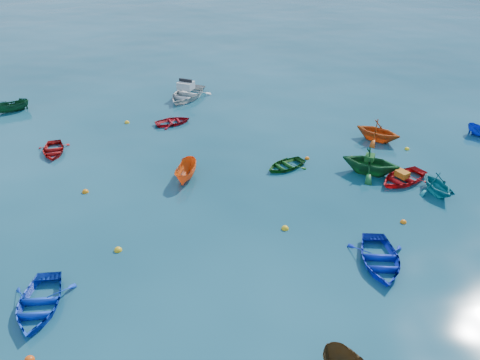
{
  "coord_description": "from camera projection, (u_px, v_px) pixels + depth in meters",
  "views": [
    {
      "loc": [
        -0.81,
        -17.68,
        13.63
      ],
      "look_at": [
        0.0,
        5.0,
        0.4
      ],
      "focal_mm": 35.0,
      "sensor_mm": 36.0,
      "label": 1
    }
  ],
  "objects": [
    {
      "name": "ground",
      "position": [
        244.0,
        240.0,
        22.15
      ],
      "size": [
        160.0,
        160.0,
        0.0
      ],
      "primitive_type": "plane",
      "color": "#093443",
      "rests_on": "ground"
    },
    {
      "name": "dinghy_blue_sw",
      "position": [
        40.0,
        308.0,
        18.4
      ],
      "size": [
        2.68,
        3.59,
        0.71
      ],
      "primitive_type": "imported",
      "rotation": [
        0.0,
        0.0,
        0.07
      ],
      "color": "#0F3BC6",
      "rests_on": "ground"
    },
    {
      "name": "dinghy_blue_se",
      "position": [
        379.0,
        264.0,
        20.7
      ],
      "size": [
        2.83,
        3.74,
        0.73
      ],
      "primitive_type": "imported",
      "rotation": [
        0.0,
        0.0,
        -0.09
      ],
      "color": "#0E26B4",
      "rests_on": "ground"
    },
    {
      "name": "dinghy_green_e",
      "position": [
        285.0,
        168.0,
        28.36
      ],
      "size": [
        3.22,
        3.0,
        0.54
      ],
      "primitive_type": "imported",
      "rotation": [
        0.0,
        0.0,
        -1.0
      ],
      "color": "#114C14",
      "rests_on": "ground"
    },
    {
      "name": "dinghy_cyan_se",
      "position": [
        435.0,
        193.0,
        25.85
      ],
      "size": [
        2.49,
        2.76,
        1.28
      ],
      "primitive_type": "imported",
      "rotation": [
        0.0,
        0.0,
        0.18
      ],
      "color": "#157A87",
      "rests_on": "ground"
    },
    {
      "name": "dinghy_red_nw",
      "position": [
        173.0,
        124.0,
        34.13
      ],
      "size": [
        3.1,
        2.68,
        0.54
      ],
      "primitive_type": "imported",
      "rotation": [
        0.0,
        0.0,
        1.95
      ],
      "color": "#9F0D17",
      "rests_on": "ground"
    },
    {
      "name": "sampan_orange_n",
      "position": [
        187.0,
        178.0,
        27.22
      ],
      "size": [
        1.49,
        2.82,
        1.04
      ],
      "primitive_type": "imported",
      "rotation": [
        0.0,
        0.0,
        -0.18
      ],
      "color": "orange",
      "rests_on": "ground"
    },
    {
      "name": "dinghy_green_n",
      "position": [
        369.0,
        173.0,
        27.75
      ],
      "size": [
        4.21,
        4.0,
        1.74
      ],
      "primitive_type": "imported",
      "rotation": [
        0.0,
        0.0,
        1.12
      ],
      "color": "#145725",
      "rests_on": "ground"
    },
    {
      "name": "dinghy_red_ne",
      "position": [
        402.0,
        181.0,
        26.95
      ],
      "size": [
        3.95,
        3.64,
        0.67
      ],
      "primitive_type": "imported",
      "rotation": [
        0.0,
        0.0,
        -1.02
      ],
      "color": "red",
      "rests_on": "ground"
    },
    {
      "name": "dinghy_red_far",
      "position": [
        54.0,
        153.0,
        30.08
      ],
      "size": [
        2.65,
        3.21,
        0.58
      ],
      "primitive_type": "imported",
      "rotation": [
        0.0,
        0.0,
        0.26
      ],
      "color": "#A30E0D",
      "rests_on": "ground"
    },
    {
      "name": "dinghy_orange_far",
      "position": [
        377.0,
        140.0,
        31.67
      ],
      "size": [
        3.96,
        3.89,
        1.58
      ],
      "primitive_type": "imported",
      "rotation": [
        0.0,
        0.0,
        0.9
      ],
      "color": "#C94F12",
      "rests_on": "ground"
    },
    {
      "name": "sampan_green_far",
      "position": [
        13.0,
        112.0,
        36.16
      ],
      "size": [
        2.68,
        2.09,
        0.98
      ],
      "primitive_type": "imported",
      "rotation": [
        0.0,
        0.0,
        -1.06
      ],
      "color": "#0F4323",
      "rests_on": "ground"
    },
    {
      "name": "motorboat_white",
      "position": [
        187.0,
        98.0,
        38.75
      ],
      "size": [
        4.75,
        5.38,
        1.52
      ],
      "primitive_type": "imported",
      "rotation": [
        0.0,
        0.0,
        -0.43
      ],
      "color": "silver",
      "rests_on": "ground"
    },
    {
      "name": "tarp_green_b",
      "position": [
        370.0,
        158.0,
        27.27
      ],
      "size": [
        0.75,
        0.83,
        0.33
      ],
      "primitive_type": "cube",
      "rotation": [
        0.0,
        0.0,
        1.12
      ],
      "color": "#134F19",
      "rests_on": "dinghy_green_n"
    },
    {
      "name": "tarp_orange_b",
      "position": [
        402.0,
        174.0,
        26.64
      ],
      "size": [
        0.83,
        0.88,
        0.34
      ],
      "primitive_type": "cube",
      "rotation": [
        0.0,
        0.0,
        -1.02
      ],
      "color": "#C66A14",
      "rests_on": "dinghy_red_ne"
    },
    {
      "name": "buoy_or_a",
      "position": [
        30.0,
        360.0,
        16.27
      ],
      "size": [
        0.36,
        0.36,
        0.36
      ],
      "primitive_type": "sphere",
      "color": "#E94B0C",
      "rests_on": "ground"
    },
    {
      "name": "buoy_ye_a",
      "position": [
        118.0,
        251.0,
        21.49
      ],
      "size": [
        0.37,
        0.37,
        0.37
      ],
      "primitive_type": "sphere",
      "color": "gold",
      "rests_on": "ground"
    },
    {
      "name": "buoy_or_b",
      "position": [
        403.0,
        223.0,
        23.41
      ],
      "size": [
        0.32,
        0.32,
        0.32
      ],
      "primitive_type": "sphere",
      "color": "orange",
      "rests_on": "ground"
    },
    {
      "name": "buoy_or_c",
      "position": [
        85.0,
        192.0,
        25.9
      ],
      "size": [
        0.37,
        0.37,
        0.37
      ],
      "primitive_type": "sphere",
      "color": "orange",
      "rests_on": "ground"
    },
    {
      "name": "buoy_ye_c",
      "position": [
        285.0,
        229.0,
        22.94
      ],
      "size": [
        0.37,
        0.37,
        0.37
      ],
      "primitive_type": "sphere",
      "color": "gold",
      "rests_on": "ground"
    },
    {
      "name": "buoy_or_d",
      "position": [
        307.0,
        159.0,
        29.34
      ],
      "size": [
        0.3,
        0.3,
        0.3
      ],
      "primitive_type": "sphere",
      "color": "orange",
      "rests_on": "ground"
    },
    {
      "name": "buoy_ye_d",
      "position": [
        127.0,
        123.0,
        34.26
      ],
      "size": [
        0.37,
        0.37,
        0.37
      ],
      "primitive_type": "sphere",
      "color": "yellow",
      "rests_on": "ground"
    },
    {
      "name": "buoy_or_e",
      "position": [
        352.0,
        159.0,
        29.36
      ],
      "size": [
        0.38,
        0.38,
        0.38
      ],
      "primitive_type": "sphere",
      "color": "orange",
      "rests_on": "ground"
    },
    {
      "name": "buoy_ye_e",
      "position": [
        407.0,
        149.0,
        30.49
      ],
      "size": [
        0.31,
        0.31,
        0.31
      ],
      "primitive_type": "sphere",
      "color": "yellow",
      "rests_on": "ground"
    }
  ]
}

